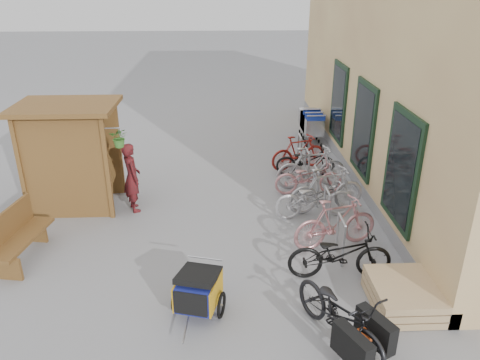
{
  "coord_description": "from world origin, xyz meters",
  "views": [
    {
      "loc": [
        0.13,
        -7.4,
        4.91
      ],
      "look_at": [
        0.5,
        1.5,
        1.0
      ],
      "focal_mm": 35.0,
      "sensor_mm": 36.0,
      "label": 1
    }
  ],
  "objects_px": {
    "bike_3": "(326,190)",
    "child_trailer": "(198,289)",
    "pallet_stack": "(403,295)",
    "bike_5": "(311,167)",
    "person_kiosk": "(132,177)",
    "bike_0": "(340,254)",
    "shopping_carts": "(311,122)",
    "bike_7": "(299,152)",
    "bike_4": "(308,177)",
    "cargo_bike": "(342,315)",
    "bike_6": "(306,161)",
    "bike_1": "(336,223)",
    "bike_2": "(314,198)",
    "kiosk": "(66,142)",
    "bench": "(16,235)"
  },
  "relations": [
    {
      "from": "person_kiosk",
      "to": "bike_0",
      "type": "height_order",
      "value": "person_kiosk"
    },
    {
      "from": "bike_2",
      "to": "bike_7",
      "type": "height_order",
      "value": "bike_7"
    },
    {
      "from": "bike_1",
      "to": "bike_2",
      "type": "relative_size",
      "value": 0.99
    },
    {
      "from": "cargo_bike",
      "to": "bike_3",
      "type": "xyz_separation_m",
      "value": [
        0.65,
        4.12,
        0.04
      ]
    },
    {
      "from": "pallet_stack",
      "to": "bike_1",
      "type": "xyz_separation_m",
      "value": [
        -0.69,
        1.85,
        0.31
      ]
    },
    {
      "from": "bench",
      "to": "bike_4",
      "type": "height_order",
      "value": "bench"
    },
    {
      "from": "bike_0",
      "to": "bench",
      "type": "bearing_deg",
      "value": 82.83
    },
    {
      "from": "shopping_carts",
      "to": "child_trailer",
      "type": "xyz_separation_m",
      "value": [
        -3.27,
        -8.36,
        -0.17
      ]
    },
    {
      "from": "person_kiosk",
      "to": "bike_2",
      "type": "bearing_deg",
      "value": -121.87
    },
    {
      "from": "cargo_bike",
      "to": "bike_6",
      "type": "height_order",
      "value": "cargo_bike"
    },
    {
      "from": "bike_3",
      "to": "child_trailer",
      "type": "bearing_deg",
      "value": 128.27
    },
    {
      "from": "person_kiosk",
      "to": "bike_0",
      "type": "bearing_deg",
      "value": -148.97
    },
    {
      "from": "child_trailer",
      "to": "bike_0",
      "type": "height_order",
      "value": "bike_0"
    },
    {
      "from": "person_kiosk",
      "to": "shopping_carts",
      "type": "bearing_deg",
      "value": -70.21
    },
    {
      "from": "bike_1",
      "to": "kiosk",
      "type": "bearing_deg",
      "value": 55.74
    },
    {
      "from": "bike_4",
      "to": "bike_6",
      "type": "relative_size",
      "value": 1.05
    },
    {
      "from": "bench",
      "to": "bike_2",
      "type": "bearing_deg",
      "value": 23.48
    },
    {
      "from": "bike_5",
      "to": "bike_3",
      "type": "bearing_deg",
      "value": 176.07
    },
    {
      "from": "shopping_carts",
      "to": "cargo_bike",
      "type": "xyz_separation_m",
      "value": [
        -1.21,
        -9.13,
        -0.12
      ]
    },
    {
      "from": "pallet_stack",
      "to": "bike_3",
      "type": "relative_size",
      "value": 0.67
    },
    {
      "from": "bike_3",
      "to": "bike_7",
      "type": "distance_m",
      "value": 2.58
    },
    {
      "from": "bike_2",
      "to": "bike_3",
      "type": "height_order",
      "value": "bike_3"
    },
    {
      "from": "pallet_stack",
      "to": "person_kiosk",
      "type": "relative_size",
      "value": 0.75
    },
    {
      "from": "bike_3",
      "to": "person_kiosk",
      "type": "bearing_deg",
      "value": 73.58
    },
    {
      "from": "bike_0",
      "to": "shopping_carts",
      "type": "bearing_deg",
      "value": -5.79
    },
    {
      "from": "pallet_stack",
      "to": "bike_5",
      "type": "bearing_deg",
      "value": 98.06
    },
    {
      "from": "person_kiosk",
      "to": "kiosk",
      "type": "bearing_deg",
      "value": 55.4
    },
    {
      "from": "bike_3",
      "to": "bike_4",
      "type": "bearing_deg",
      "value": 0.76
    },
    {
      "from": "pallet_stack",
      "to": "bike_6",
      "type": "xyz_separation_m",
      "value": [
        -0.66,
        5.45,
        0.2
      ]
    },
    {
      "from": "shopping_carts",
      "to": "bike_7",
      "type": "bearing_deg",
      "value": -107.54
    },
    {
      "from": "bench",
      "to": "bike_6",
      "type": "bearing_deg",
      "value": 41.76
    },
    {
      "from": "pallet_stack",
      "to": "cargo_bike",
      "type": "bearing_deg",
      "value": -147.11
    },
    {
      "from": "kiosk",
      "to": "bike_2",
      "type": "height_order",
      "value": "kiosk"
    },
    {
      "from": "kiosk",
      "to": "bike_2",
      "type": "distance_m",
      "value": 5.57
    },
    {
      "from": "bike_1",
      "to": "person_kiosk",
      "type": "bearing_deg",
      "value": 52.75
    },
    {
      "from": "bike_6",
      "to": "bike_1",
      "type": "bearing_deg",
      "value": -177.92
    },
    {
      "from": "cargo_bike",
      "to": "bike_7",
      "type": "height_order",
      "value": "cargo_bike"
    },
    {
      "from": "cargo_bike",
      "to": "person_kiosk",
      "type": "xyz_separation_m",
      "value": [
        -3.67,
        4.4,
        0.3
      ]
    },
    {
      "from": "cargo_bike",
      "to": "bike_6",
      "type": "relative_size",
      "value": 1.27
    },
    {
      "from": "child_trailer",
      "to": "bike_4",
      "type": "distance_m",
      "value": 4.97
    },
    {
      "from": "bike_3",
      "to": "bike_4",
      "type": "height_order",
      "value": "bike_3"
    },
    {
      "from": "kiosk",
      "to": "bike_0",
      "type": "bearing_deg",
      "value": -29.22
    },
    {
      "from": "child_trailer",
      "to": "person_kiosk",
      "type": "xyz_separation_m",
      "value": [
        -1.61,
        3.63,
        0.36
      ]
    },
    {
      "from": "cargo_bike",
      "to": "bench",
      "type": "bearing_deg",
      "value": 129.78
    },
    {
      "from": "bike_0",
      "to": "bike_7",
      "type": "relative_size",
      "value": 1.13
    },
    {
      "from": "kiosk",
      "to": "bike_2",
      "type": "bearing_deg",
      "value": -8.24
    },
    {
      "from": "shopping_carts",
      "to": "bike_7",
      "type": "relative_size",
      "value": 1.01
    },
    {
      "from": "kiosk",
      "to": "bike_4",
      "type": "height_order",
      "value": "kiosk"
    },
    {
      "from": "kiosk",
      "to": "bike_5",
      "type": "distance_m",
      "value": 5.76
    },
    {
      "from": "child_trailer",
      "to": "bike_0",
      "type": "xyz_separation_m",
      "value": [
        2.42,
        0.85,
        0.04
      ]
    }
  ]
}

